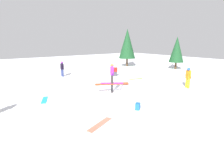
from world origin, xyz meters
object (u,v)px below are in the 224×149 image
object	(u,v)px
loose_snowboard_coral	(100,124)
pine_tree_far	(177,50)
main_rider_on_rail	(112,74)
backpack_on_snow	(138,106)
bystander_orange	(188,77)
pine_tree_near	(127,44)
bystander_black	(62,68)
loose_snowboard_cyan	(45,100)
rail_feature	(112,85)
folding_chair	(115,72)
loose_snowboard_lime	(136,79)

from	to	relation	value
loose_snowboard_coral	pine_tree_far	size ratio (longest dim) A/B	0.37
main_rider_on_rail	backpack_on_snow	distance (m)	3.45
bystander_orange	loose_snowboard_coral	world-z (taller)	bystander_orange
pine_tree_near	bystander_orange	bearing A→B (deg)	70.15
pine_tree_far	pine_tree_near	bearing A→B (deg)	-59.80
backpack_on_snow	main_rider_on_rail	bearing A→B (deg)	42.66
bystander_black	backpack_on_snow	world-z (taller)	bystander_black
bystander_orange	loose_snowboard_coral	xyz separation A→B (m)	(8.39, 0.96, -0.84)
loose_snowboard_cyan	rail_feature	bearing A→B (deg)	96.36
backpack_on_snow	loose_snowboard_coral	bearing A→B (deg)	151.04
bystander_black	loose_snowboard_coral	xyz separation A→B (m)	(2.61, 10.75, -0.82)
loose_snowboard_cyan	folding_chair	xyz separation A→B (m)	(-7.83, -3.27, 0.40)
pine_tree_near	pine_tree_far	distance (m)	6.40
main_rider_on_rail	loose_snowboard_lime	xyz separation A→B (m)	(-4.32, -2.09, -1.29)
main_rider_on_rail	bystander_black	xyz separation A→B (m)	(0.57, -7.37, -0.46)
main_rider_on_rail	bystander_orange	world-z (taller)	main_rider_on_rail
main_rider_on_rail	pine_tree_near	distance (m)	12.94
bystander_orange	folding_chair	size ratio (longest dim) A/B	1.73
loose_snowboard_coral	backpack_on_snow	world-z (taller)	backpack_on_snow
backpack_on_snow	loose_snowboard_lime	bearing A→B (deg)	12.01
loose_snowboard_cyan	bystander_orange	bearing A→B (deg)	91.21
main_rider_on_rail	pine_tree_near	world-z (taller)	pine_tree_near
main_rider_on_rail	loose_snowboard_lime	distance (m)	4.97
bystander_orange	backpack_on_snow	distance (m)	6.04
folding_chair	loose_snowboard_lime	bearing A→B (deg)	131.74
main_rider_on_rail	loose_snowboard_lime	size ratio (longest dim) A/B	1.09
bystander_black	pine_tree_far	world-z (taller)	pine_tree_far
main_rider_on_rail	loose_snowboard_coral	size ratio (longest dim) A/B	0.95
bystander_orange	folding_chair	bearing A→B (deg)	39.15
pine_tree_near	loose_snowboard_cyan	bearing A→B (deg)	29.84
main_rider_on_rail	loose_snowboard_coral	distance (m)	4.82
loose_snowboard_lime	loose_snowboard_coral	xyz separation A→B (m)	(7.51, 5.47, 0.00)
loose_snowboard_lime	loose_snowboard_cyan	world-z (taller)	same
bystander_black	loose_snowboard_cyan	distance (m)	7.18
loose_snowboard_coral	pine_tree_near	world-z (taller)	pine_tree_near
main_rider_on_rail	loose_snowboard_lime	world-z (taller)	main_rider_on_rail
backpack_on_snow	pine_tree_far	world-z (taller)	pine_tree_far
main_rider_on_rail	bystander_orange	size ratio (longest dim) A/B	0.92
rail_feature	loose_snowboard_cyan	xyz separation A→B (m)	(4.11, -1.18, -0.54)
backpack_on_snow	bystander_orange	bearing A→B (deg)	-26.84
loose_snowboard_cyan	pine_tree_far	size ratio (longest dim) A/B	0.32
rail_feature	loose_snowboard_lime	world-z (taller)	rail_feature
bystander_black	backpack_on_snow	size ratio (longest dim) A/B	4.37
main_rider_on_rail	loose_snowboard_lime	bearing A→B (deg)	-120.16
main_rider_on_rail	bystander_orange	bearing A→B (deg)	-170.91
loose_snowboard_lime	loose_snowboard_coral	distance (m)	9.29
loose_snowboard_lime	folding_chair	world-z (taller)	folding_chair
loose_snowboard_lime	backpack_on_snow	distance (m)	7.31
pine_tree_near	main_rider_on_rail	bearing A→B (deg)	43.67
bystander_orange	folding_chair	world-z (taller)	bystander_orange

